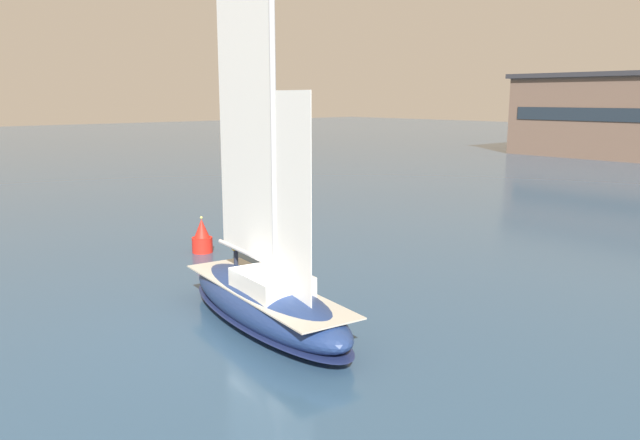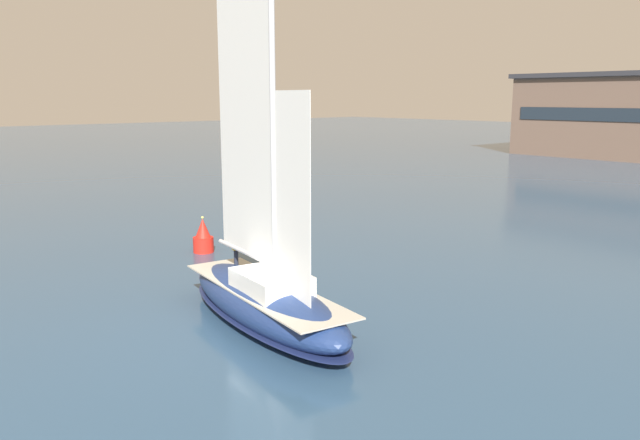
# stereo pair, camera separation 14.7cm
# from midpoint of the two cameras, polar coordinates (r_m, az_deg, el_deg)

# --- Properties ---
(ground_plane) EXTENTS (400.00, 400.00, 0.00)m
(ground_plane) POSITION_cam_midpoint_polar(r_m,az_deg,el_deg) (26.11, -5.17, -9.52)
(ground_plane) COLOR #2D4C6B
(waterfront_building) EXTENTS (35.25, 19.02, 12.92)m
(waterfront_building) POSITION_cam_midpoint_polar(r_m,az_deg,el_deg) (109.12, 27.03, 8.53)
(waterfront_building) COLOR brown
(waterfront_building) RESTS_ON ground
(sailboat_main) EXTENTS (11.91, 4.83, 15.89)m
(sailboat_main) POSITION_cam_midpoint_polar(r_m,az_deg,el_deg) (25.68, -5.20, -6.97)
(sailboat_main) COLOR navy
(sailboat_main) RESTS_ON ground
(channel_buoy) EXTENTS (1.23, 1.23, 2.21)m
(channel_buoy) POSITION_cam_midpoint_polar(r_m,az_deg,el_deg) (38.20, -10.84, -1.63)
(channel_buoy) COLOR red
(channel_buoy) RESTS_ON ground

